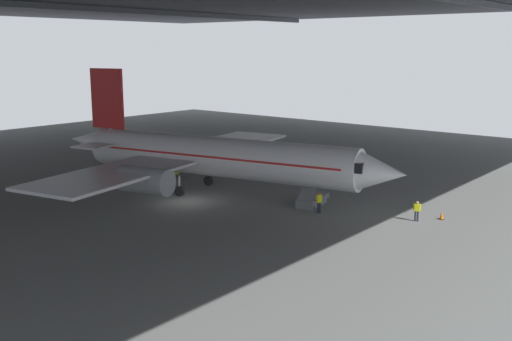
% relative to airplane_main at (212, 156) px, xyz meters
% --- Properties ---
extents(ground_plane, '(110.00, 110.00, 0.00)m').
position_rel_airplane_main_xyz_m(ground_plane, '(-3.74, -0.70, -3.33)').
color(ground_plane, slate).
extents(airplane_main, '(33.38, 34.09, 10.83)m').
position_rel_airplane_main_xyz_m(airplane_main, '(0.00, 0.00, 0.00)').
color(airplane_main, white).
rests_on(airplane_main, ground_plane).
extents(boarding_stairs, '(4.26, 2.20, 4.52)m').
position_rel_airplane_main_xyz_m(boarding_stairs, '(2.42, -9.23, -2.61)').
color(boarding_stairs, slate).
rests_on(boarding_stairs, ground_plane).
extents(crew_worker_near_nose, '(0.33, 0.52, 1.57)m').
position_rel_airplane_main_xyz_m(crew_worker_near_nose, '(3.23, -18.01, -2.45)').
color(crew_worker_near_nose, '#232838').
rests_on(crew_worker_near_nose, ground_plane).
extents(crew_worker_by_stairs, '(0.51, 0.35, 1.73)m').
position_rel_airplane_main_xyz_m(crew_worker_by_stairs, '(0.42, -11.13, -2.34)').
color(crew_worker_by_stairs, '#232838').
rests_on(crew_worker_by_stairs, ground_plane).
extents(traffic_cone_orange, '(0.36, 0.36, 0.60)m').
position_rel_airplane_main_xyz_m(traffic_cone_orange, '(4.91, -19.26, -3.04)').
color(traffic_cone_orange, black).
rests_on(traffic_cone_orange, ground_plane).
extents(baggage_tug, '(1.89, 2.48, 0.90)m').
position_rel_airplane_main_xyz_m(baggage_tug, '(2.45, 8.60, -2.81)').
color(baggage_tug, yellow).
rests_on(baggage_tug, ground_plane).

